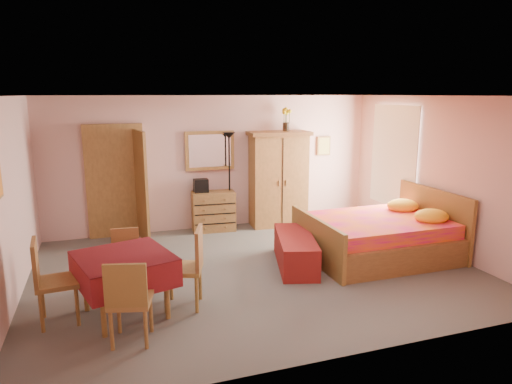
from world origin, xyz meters
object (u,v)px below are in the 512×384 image
object	(u,v)px
bench	(295,251)
wall_mirror	(210,151)
dining_table	(125,285)
chest_of_drawers	(214,211)
sunflower_vase	(286,119)
chair_south	(131,300)
stereo	(201,186)
wardrobe	(278,179)
chair_west	(57,281)
bed	(377,225)
chair_east	(183,268)
chair_north	(126,261)
floor_lamp	(229,181)

from	to	relation	value
bench	wall_mirror	bearing A→B (deg)	107.35
wall_mirror	dining_table	xyz separation A→B (m)	(-1.83, -3.28, -1.17)
chest_of_drawers	sunflower_vase	size ratio (longest dim) A/B	1.78
wall_mirror	dining_table	bearing A→B (deg)	-118.49
bench	chair_south	size ratio (longest dim) A/B	1.51
stereo	chair_south	size ratio (longest dim) A/B	0.29
stereo	wardrobe	distance (m)	1.57
chest_of_drawers	chair_west	bearing A→B (deg)	-125.88
stereo	bed	xyz separation A→B (m)	(2.41, -2.34, -0.37)
bench	chair_west	bearing A→B (deg)	-167.04
chest_of_drawers	dining_table	world-z (taller)	chest_of_drawers
chair_east	chest_of_drawers	bearing A→B (deg)	-1.94
sunflower_vase	chair_west	size ratio (longest dim) A/B	0.45
bench	chair_west	xyz separation A→B (m)	(-3.34, -0.77, 0.27)
wall_mirror	bed	world-z (taller)	wall_mirror
chest_of_drawers	dining_table	distance (m)	3.57
bed	dining_table	world-z (taller)	bed
stereo	sunflower_vase	size ratio (longest dim) A/B	0.59
wardrobe	chair_north	size ratio (longest dim) A/B	2.32
wardrobe	chair_west	world-z (taller)	wardrobe
chest_of_drawers	chair_north	distance (m)	2.91
bench	chair_south	distance (m)	2.97
stereo	bench	distance (m)	2.58
chair_south	chair_east	world-z (taller)	chair_east
chest_of_drawers	bench	size ratio (longest dim) A/B	0.57
floor_lamp	chair_north	size ratio (longest dim) A/B	2.33
bed	chair_north	world-z (taller)	bed
chair_south	dining_table	bearing A→B (deg)	106.80
chair_north	chair_south	bearing A→B (deg)	93.98
sunflower_vase	bed	distance (m)	2.91
chair_east	wall_mirror	bearing A→B (deg)	-0.74
dining_table	chair_west	xyz separation A→B (m)	(-0.75, 0.07, 0.13)
dining_table	chair_south	bearing A→B (deg)	-87.65
stereo	chair_east	world-z (taller)	stereo
bed	chair_east	bearing A→B (deg)	-166.71
chest_of_drawers	floor_lamp	size ratio (longest dim) A/B	0.43
chair_north	stereo	bearing A→B (deg)	-118.43
sunflower_vase	bed	world-z (taller)	sunflower_vase
chair_west	sunflower_vase	bearing A→B (deg)	122.28
sunflower_vase	chair_west	bearing A→B (deg)	-143.36
wardrobe	dining_table	distance (m)	4.42
chair_north	sunflower_vase	bearing A→B (deg)	-139.65
wardrobe	chair_east	size ratio (longest dim) A/B	1.87
sunflower_vase	dining_table	world-z (taller)	sunflower_vase
chair_south	chair_east	size ratio (longest dim) A/B	0.94
wall_mirror	chair_north	world-z (taller)	wall_mirror
wardrobe	chair_east	world-z (taller)	wardrobe
wall_mirror	bench	xyz separation A→B (m)	(0.76, -2.44, -1.31)
sunflower_vase	chair_north	distance (m)	4.40
chair_east	chair_north	bearing A→B (deg)	58.64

